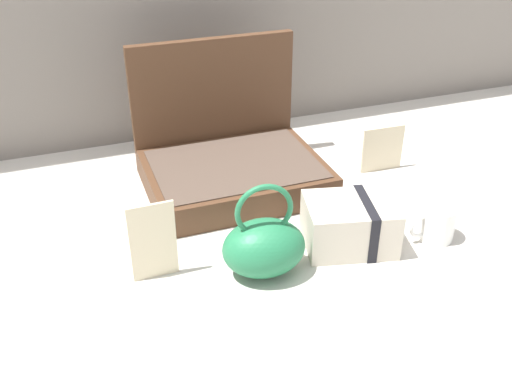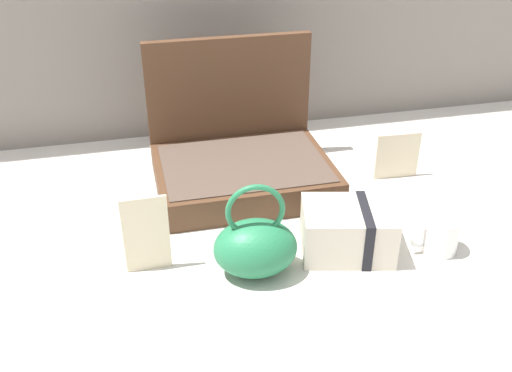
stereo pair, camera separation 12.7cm
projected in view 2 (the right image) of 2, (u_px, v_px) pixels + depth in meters
ground_plane at (248, 227)px, 1.35m from camera, size 6.00×6.00×0.00m
open_suitcase at (240, 156)px, 1.50m from camera, size 0.44×0.35×0.35m
teal_pouch_handbag at (255, 246)px, 1.17m from camera, size 0.18×0.14×0.21m
cream_toiletry_bag at (349, 230)px, 1.24m from camera, size 0.22×0.18×0.11m
coffee_mug at (439, 235)px, 1.25m from camera, size 0.11×0.08×0.08m
info_card_left at (146, 234)px, 1.17m from camera, size 0.09×0.01×0.17m
poster_card_right at (398, 156)px, 1.52m from camera, size 0.12×0.01×0.13m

